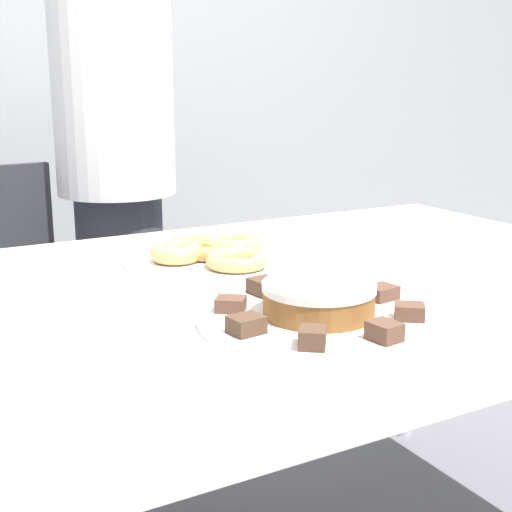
% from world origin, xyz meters
% --- Properties ---
extents(wall_back, '(8.00, 0.05, 2.60)m').
position_xyz_m(wall_back, '(0.00, 1.64, 1.30)').
color(wall_back, '#A8AAAD').
rests_on(wall_back, ground_plane).
extents(table, '(1.93, 1.09, 0.74)m').
position_xyz_m(table, '(0.00, 0.00, 0.67)').
color(table, silver).
rests_on(table, ground_plane).
extents(person_standing, '(0.36, 0.36, 1.60)m').
position_xyz_m(person_standing, '(0.15, 0.97, 0.84)').
color(person_standing, '#383842').
rests_on(person_standing, ground_plane).
extents(office_chair_left, '(0.48, 0.48, 0.88)m').
position_xyz_m(office_chair_left, '(-0.23, 0.88, 0.41)').
color(office_chair_left, black).
rests_on(office_chair_left, ground_plane).
extents(plate_cake, '(0.39, 0.39, 0.01)m').
position_xyz_m(plate_cake, '(0.07, -0.23, 0.75)').
color(plate_cake, white).
rests_on(plate_cake, table).
extents(plate_donuts, '(0.36, 0.36, 0.01)m').
position_xyz_m(plate_donuts, '(0.08, 0.20, 0.75)').
color(plate_donuts, white).
rests_on(plate_donuts, table).
extents(frosted_cake, '(0.18, 0.18, 0.05)m').
position_xyz_m(frosted_cake, '(0.07, -0.23, 0.78)').
color(frosted_cake, brown).
rests_on(frosted_cake, plate_cake).
extents(lamington_0, '(0.06, 0.06, 0.03)m').
position_xyz_m(lamington_0, '(-0.01, -0.34, 0.77)').
color(lamington_0, '#513828').
rests_on(lamington_0, plate_cake).
extents(lamington_1, '(0.04, 0.05, 0.03)m').
position_xyz_m(lamington_1, '(0.09, -0.37, 0.77)').
color(lamington_1, brown).
rests_on(lamington_1, plate_cake).
extents(lamington_2, '(0.06, 0.06, 0.02)m').
position_xyz_m(lamington_2, '(0.19, -0.32, 0.76)').
color(lamington_2, brown).
rests_on(lamington_2, plate_cake).
extents(lamington_3, '(0.06, 0.05, 0.02)m').
position_xyz_m(lamington_3, '(0.21, -0.21, 0.76)').
color(lamington_3, brown).
rests_on(lamington_3, plate_cake).
extents(lamington_4, '(0.07, 0.08, 0.02)m').
position_xyz_m(lamington_4, '(0.16, -0.12, 0.76)').
color(lamington_4, brown).
rests_on(lamington_4, plate_cake).
extents(lamington_5, '(0.05, 0.06, 0.03)m').
position_xyz_m(lamington_5, '(0.05, -0.09, 0.77)').
color(lamington_5, '#513828').
rests_on(lamington_5, plate_cake).
extents(lamington_6, '(0.06, 0.06, 0.02)m').
position_xyz_m(lamington_6, '(-0.04, -0.14, 0.76)').
color(lamington_6, brown).
rests_on(lamington_6, plate_cake).
extents(lamington_7, '(0.05, 0.05, 0.03)m').
position_xyz_m(lamington_7, '(-0.07, -0.25, 0.76)').
color(lamington_7, '#513828').
rests_on(lamington_7, plate_cake).
extents(donut_0, '(0.11, 0.11, 0.03)m').
position_xyz_m(donut_0, '(0.08, 0.20, 0.77)').
color(donut_0, '#D18E4C').
rests_on(donut_0, plate_donuts).
extents(donut_1, '(0.11, 0.11, 0.03)m').
position_xyz_m(donut_1, '(0.09, 0.28, 0.77)').
color(donut_1, '#E5AD66').
rests_on(donut_1, plate_donuts).
extents(donut_2, '(0.11, 0.11, 0.04)m').
position_xyz_m(donut_2, '(0.01, 0.20, 0.77)').
color(donut_2, '#E5AD66').
rests_on(donut_2, plate_donuts).
extents(donut_3, '(0.12, 0.12, 0.03)m').
position_xyz_m(donut_3, '(0.10, 0.10, 0.77)').
color(donut_3, '#E5AD66').
rests_on(donut_3, plate_donuts).
extents(donut_4, '(0.13, 0.13, 0.04)m').
position_xyz_m(donut_4, '(0.15, 0.20, 0.77)').
color(donut_4, '#E5AD66').
rests_on(donut_4, plate_donuts).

